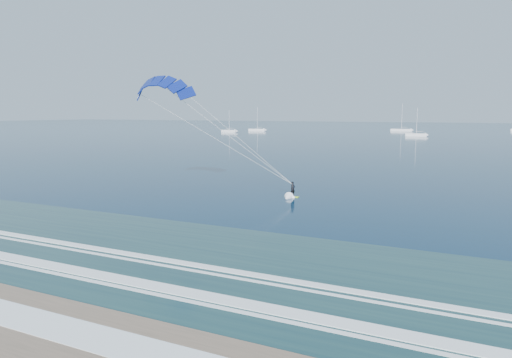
{
  "coord_description": "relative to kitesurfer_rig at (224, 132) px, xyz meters",
  "views": [
    {
      "loc": [
        21.84,
        -14.24,
        9.74
      ],
      "look_at": [
        2.29,
        27.3,
        2.99
      ],
      "focal_mm": 32.0,
      "sensor_mm": 36.0,
      "label": 1
    }
  ],
  "objects": [
    {
      "name": "sailboat_0",
      "position": [
        -81.21,
        150.57,
        -6.79
      ],
      "size": [
        7.78,
        2.4,
        10.71
      ],
      "color": "silver",
      "rests_on": "ground"
    },
    {
      "name": "sailboat_1",
      "position": [
        -74.99,
        169.41,
        -6.78
      ],
      "size": [
        9.13,
        2.4,
        12.47
      ],
      "color": "silver",
      "rests_on": "ground"
    },
    {
      "name": "sailboat_3",
      "position": [
        5.14,
        150.38,
        -6.79
      ],
      "size": [
        8.19,
        2.4,
        11.44
      ],
      "color": "silver",
      "rests_on": "ground"
    },
    {
      "name": "sailboat_2",
      "position": [
        -7.31,
        199.88,
        -6.77
      ],
      "size": [
        10.63,
        2.4,
        14.07
      ],
      "color": "silver",
      "rests_on": "ground"
    },
    {
      "name": "kitesurfer_rig",
      "position": [
        0.0,
        0.0,
        0.0
      ],
      "size": [
        19.54,
        9.24,
        14.79
      ],
      "color": "#A9E91B",
      "rests_on": "ground"
    }
  ]
}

